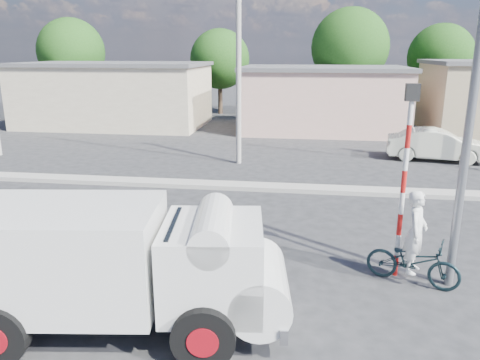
# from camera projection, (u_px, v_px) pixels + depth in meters

# --- Properties ---
(ground_plane) EXTENTS (120.00, 120.00, 0.00)m
(ground_plane) POSITION_uv_depth(u_px,v_px,m) (250.00, 297.00, 9.84)
(ground_plane) COLOR #28282B
(ground_plane) RESTS_ON ground
(median) EXTENTS (40.00, 0.80, 0.16)m
(median) POSITION_uv_depth(u_px,v_px,m) (276.00, 187.00, 17.45)
(median) COLOR #99968E
(median) RESTS_ON ground
(truck) EXTENTS (6.02, 2.89, 2.40)m
(truck) POSITION_uv_depth(u_px,v_px,m) (124.00, 264.00, 8.37)
(truck) COLOR black
(truck) RESTS_ON ground
(bicycle) EXTENTS (2.12, 1.39, 1.05)m
(bicycle) POSITION_uv_depth(u_px,v_px,m) (413.00, 261.00, 10.31)
(bicycle) COLOR black
(bicycle) RESTS_ON ground
(cyclist) EXTENTS (0.66, 0.79, 1.85)m
(cyclist) POSITION_uv_depth(u_px,v_px,m) (415.00, 245.00, 10.20)
(cyclist) COLOR white
(cyclist) RESTS_ON ground
(car_cream) EXTENTS (4.67, 2.20, 1.48)m
(car_cream) POSITION_uv_depth(u_px,v_px,m) (437.00, 145.00, 21.92)
(car_cream) COLOR silver
(car_cream) RESTS_ON ground
(traffic_pole) EXTENTS (0.28, 0.18, 4.36)m
(traffic_pole) POSITION_uv_depth(u_px,v_px,m) (405.00, 166.00, 10.14)
(traffic_pole) COLOR red
(traffic_pole) RESTS_ON ground
(streetlight) EXTENTS (2.34, 0.22, 9.00)m
(streetlight) POSITION_uv_depth(u_px,v_px,m) (470.00, 53.00, 9.09)
(streetlight) COLOR slate
(streetlight) RESTS_ON ground
(building_row) EXTENTS (37.80, 7.30, 4.44)m
(building_row) POSITION_uv_depth(u_px,v_px,m) (309.00, 97.00, 30.10)
(building_row) COLOR beige
(building_row) RESTS_ON ground
(tree_row) EXTENTS (34.13, 7.32, 8.10)m
(tree_row) POSITION_uv_depth(u_px,v_px,m) (266.00, 53.00, 36.15)
(tree_row) COLOR #38281E
(tree_row) RESTS_ON ground
(utility_poles) EXTENTS (35.40, 0.24, 8.00)m
(utility_poles) POSITION_uv_depth(u_px,v_px,m) (361.00, 74.00, 19.75)
(utility_poles) COLOR #99968E
(utility_poles) RESTS_ON ground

